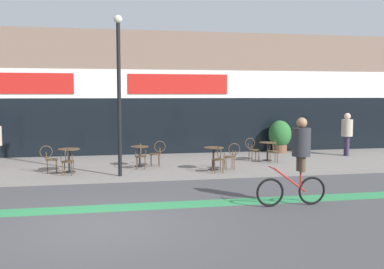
# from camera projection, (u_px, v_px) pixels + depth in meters

# --- Properties ---
(ground_plane) EXTENTS (120.00, 120.00, 0.00)m
(ground_plane) POSITION_uv_depth(u_px,v_px,m) (102.00, 226.00, 9.12)
(ground_plane) COLOR #424244
(sidewalk_slab) EXTENTS (40.00, 5.50, 0.12)m
(sidewalk_slab) POSITION_uv_depth(u_px,v_px,m) (102.00, 167.00, 16.20)
(sidewalk_slab) COLOR slate
(sidewalk_slab) RESTS_ON ground
(storefront_facade) EXTENTS (40.00, 4.06, 5.37)m
(storefront_facade) POSITION_uv_depth(u_px,v_px,m) (102.00, 95.00, 20.57)
(storefront_facade) COLOR #7F6656
(storefront_facade) RESTS_ON ground
(bike_lane_stripe) EXTENTS (36.00, 0.70, 0.01)m
(bike_lane_stripe) POSITION_uv_depth(u_px,v_px,m) (102.00, 208.00, 10.53)
(bike_lane_stripe) COLOR #2D844C
(bike_lane_stripe) RESTS_ON ground
(bistro_table_0) EXTENTS (0.71, 0.71, 0.78)m
(bistro_table_0) POSITION_uv_depth(u_px,v_px,m) (69.00, 155.00, 14.72)
(bistro_table_0) COLOR black
(bistro_table_0) RESTS_ON sidewalk_slab
(bistro_table_1) EXTENTS (0.64, 0.64, 0.72)m
(bistro_table_1) POSITION_uv_depth(u_px,v_px,m) (140.00, 152.00, 15.90)
(bistro_table_1) COLOR black
(bistro_table_1) RESTS_ON sidewalk_slab
(bistro_table_2) EXTENTS (0.67, 0.67, 0.77)m
(bistro_table_2) POSITION_uv_depth(u_px,v_px,m) (214.00, 154.00, 15.17)
(bistro_table_2) COLOR black
(bistro_table_2) RESTS_ON sidewalk_slab
(bistro_table_3) EXTENTS (0.64, 0.64, 0.71)m
(bistro_table_3) POSITION_uv_depth(u_px,v_px,m) (268.00, 148.00, 17.33)
(bistro_table_3) COLOR black
(bistro_table_3) RESTS_ON sidewalk_slab
(cafe_chair_0_near) EXTENTS (0.45, 0.60, 0.90)m
(cafe_chair_0_near) POSITION_uv_depth(u_px,v_px,m) (67.00, 159.00, 14.11)
(cafe_chair_0_near) COLOR #4C3823
(cafe_chair_0_near) RESTS_ON sidewalk_slab
(cafe_chair_0_side) EXTENTS (0.60, 0.45, 0.90)m
(cafe_chair_0_side) POSITION_uv_depth(u_px,v_px,m) (49.00, 157.00, 14.59)
(cafe_chair_0_side) COLOR #4C3823
(cafe_chair_0_side) RESTS_ON sidewalk_slab
(cafe_chair_1_near) EXTENTS (0.45, 0.60, 0.90)m
(cafe_chair_1_near) POSITION_uv_depth(u_px,v_px,m) (141.00, 154.00, 15.29)
(cafe_chair_1_near) COLOR #4C3823
(cafe_chair_1_near) RESTS_ON sidewalk_slab
(cafe_chair_1_side) EXTENTS (0.58, 0.42, 0.90)m
(cafe_chair_1_side) POSITION_uv_depth(u_px,v_px,m) (157.00, 152.00, 16.02)
(cafe_chair_1_side) COLOR #4C3823
(cafe_chair_1_side) RESTS_ON sidewalk_slab
(cafe_chair_2_near) EXTENTS (0.42, 0.58, 0.90)m
(cafe_chair_2_near) POSITION_uv_depth(u_px,v_px,m) (218.00, 157.00, 14.56)
(cafe_chair_2_near) COLOR #4C3823
(cafe_chair_2_near) RESTS_ON sidewalk_slab
(cafe_chair_2_side) EXTENTS (0.58, 0.41, 0.90)m
(cafe_chair_2_side) POSITION_uv_depth(u_px,v_px,m) (231.00, 154.00, 15.29)
(cafe_chair_2_side) COLOR #4C3823
(cafe_chair_2_side) RESTS_ON sidewalk_slab
(cafe_chair_3_near) EXTENTS (0.43, 0.59, 0.90)m
(cafe_chair_3_near) POSITION_uv_depth(u_px,v_px,m) (273.00, 149.00, 16.72)
(cafe_chair_3_near) COLOR #4C3823
(cafe_chair_3_near) RESTS_ON sidewalk_slab
(cafe_chair_3_side) EXTENTS (0.59, 0.44, 0.90)m
(cafe_chair_3_side) POSITION_uv_depth(u_px,v_px,m) (252.00, 148.00, 17.20)
(cafe_chair_3_side) COLOR #4C3823
(cafe_chair_3_side) RESTS_ON sidewalk_slab
(planter_pot) EXTENTS (1.00, 1.00, 1.41)m
(planter_pot) POSITION_uv_depth(u_px,v_px,m) (280.00, 136.00, 19.76)
(planter_pot) COLOR brown
(planter_pot) RESTS_ON sidewalk_slab
(lamp_post) EXTENTS (0.26, 0.26, 4.96)m
(lamp_post) POSITION_uv_depth(u_px,v_px,m) (119.00, 84.00, 13.83)
(lamp_post) COLOR black
(lamp_post) RESTS_ON sidewalk_slab
(cyclist_0) EXTENTS (1.76, 0.48, 2.13)m
(cyclist_0) POSITION_uv_depth(u_px,v_px,m) (299.00, 155.00, 10.73)
(cyclist_0) COLOR black
(cyclist_0) RESTS_ON ground
(pedestrian_near_end) EXTENTS (0.53, 0.53, 1.78)m
(pedestrian_near_end) POSITION_uv_depth(u_px,v_px,m) (347.00, 130.00, 18.71)
(pedestrian_near_end) COLOR #382D47
(pedestrian_near_end) RESTS_ON sidewalk_slab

